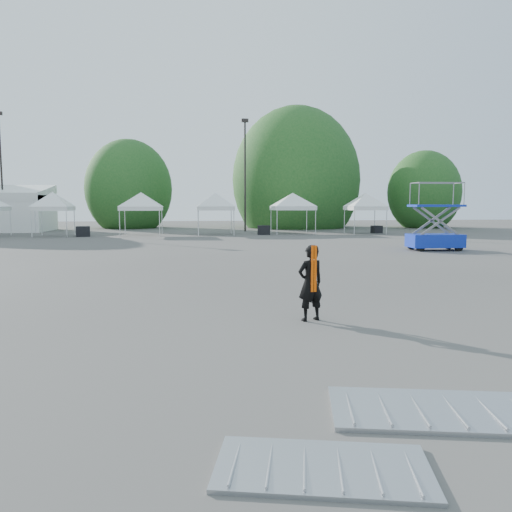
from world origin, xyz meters
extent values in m
plane|color=#474442|center=(0.00, 0.00, 0.00)|extent=(120.00, 120.00, 0.00)
cylinder|color=black|center=(-18.00, 34.00, 5.00)|extent=(0.16, 0.16, 10.00)
cylinder|color=black|center=(3.00, 32.00, 4.75)|extent=(0.16, 0.16, 9.50)
cube|color=black|center=(3.00, 32.00, 9.65)|extent=(0.60, 0.25, 0.30)
cylinder|color=#382314|center=(-8.00, 40.00, 1.14)|extent=(0.36, 0.36, 2.27)
ellipsoid|color=#1A4F1C|center=(-8.00, 40.00, 3.94)|extent=(4.16, 4.16, 4.78)
cylinder|color=#382314|center=(9.00, 39.00, 1.40)|extent=(0.36, 0.36, 2.80)
ellipsoid|color=#1A4F1C|center=(9.00, 39.00, 4.85)|extent=(5.12, 5.12, 5.89)
cylinder|color=#382314|center=(22.00, 37.00, 1.05)|extent=(0.36, 0.36, 2.10)
ellipsoid|color=#1A4F1C|center=(22.00, 37.00, 3.64)|extent=(3.84, 3.84, 4.42)
cylinder|color=silver|center=(-15.63, 28.68, 1.00)|extent=(0.06, 0.06, 2.00)
cylinder|color=silver|center=(-13.25, 25.95, 1.00)|extent=(0.06, 0.06, 2.00)
cylinder|color=silver|center=(-10.78, 25.95, 1.00)|extent=(0.06, 0.06, 2.00)
cylinder|color=silver|center=(-13.25, 28.42, 1.00)|extent=(0.06, 0.06, 2.00)
cylinder|color=silver|center=(-10.78, 28.42, 1.00)|extent=(0.06, 0.06, 2.00)
cube|color=white|center=(-12.02, 27.18, 2.08)|extent=(2.67, 2.67, 0.30)
pyramid|color=white|center=(-12.02, 27.18, 3.33)|extent=(3.77, 3.77, 1.10)
cylinder|color=silver|center=(-7.03, 26.20, 1.00)|extent=(0.06, 0.06, 2.00)
cylinder|color=silver|center=(-4.09, 26.20, 1.00)|extent=(0.06, 0.06, 2.00)
cylinder|color=silver|center=(-7.03, 29.14, 1.00)|extent=(0.06, 0.06, 2.00)
cylinder|color=silver|center=(-4.09, 29.14, 1.00)|extent=(0.06, 0.06, 2.00)
cube|color=white|center=(-5.56, 27.67, 2.08)|extent=(3.14, 3.14, 0.30)
pyramid|color=white|center=(-5.56, 27.67, 3.33)|extent=(4.44, 4.44, 1.10)
cylinder|color=silver|center=(-1.18, 26.40, 1.00)|extent=(0.06, 0.06, 2.00)
cylinder|color=silver|center=(1.55, 26.40, 1.00)|extent=(0.06, 0.06, 2.00)
cylinder|color=silver|center=(-1.18, 29.12, 1.00)|extent=(0.06, 0.06, 2.00)
cylinder|color=silver|center=(1.55, 29.12, 1.00)|extent=(0.06, 0.06, 2.00)
cube|color=white|center=(0.19, 27.76, 2.08)|extent=(2.92, 2.92, 0.30)
pyramid|color=white|center=(0.19, 27.76, 3.33)|extent=(4.13, 4.13, 1.10)
cylinder|color=silver|center=(5.00, 26.85, 1.00)|extent=(0.06, 0.06, 2.00)
cylinder|color=silver|center=(8.11, 26.85, 1.00)|extent=(0.06, 0.06, 2.00)
cylinder|color=silver|center=(5.00, 29.97, 1.00)|extent=(0.06, 0.06, 2.00)
cylinder|color=silver|center=(8.11, 29.97, 1.00)|extent=(0.06, 0.06, 2.00)
cube|color=white|center=(6.56, 28.41, 2.08)|extent=(3.31, 3.31, 0.30)
pyramid|color=white|center=(6.56, 28.41, 3.33)|extent=(4.69, 4.69, 1.10)
cylinder|color=silver|center=(11.02, 25.93, 1.00)|extent=(0.06, 0.06, 2.00)
cylinder|color=silver|center=(13.65, 25.93, 1.00)|extent=(0.06, 0.06, 2.00)
cylinder|color=silver|center=(11.02, 28.57, 1.00)|extent=(0.06, 0.06, 2.00)
cylinder|color=silver|center=(13.65, 28.57, 1.00)|extent=(0.06, 0.06, 2.00)
cube|color=white|center=(12.34, 27.25, 2.08)|extent=(2.84, 2.84, 0.30)
pyramid|color=white|center=(12.34, 27.25, 3.33)|extent=(4.01, 4.01, 1.10)
imported|color=black|center=(0.85, -1.97, 0.80)|extent=(0.68, 0.56, 1.60)
cube|color=#F04D04|center=(0.85, -2.13, 1.12)|extent=(0.13, 0.02, 0.96)
cube|color=#0E0EB8|center=(11.06, 12.76, 0.52)|extent=(2.79, 1.46, 0.69)
cube|color=#0E0EB8|center=(11.06, 12.76, 2.35)|extent=(2.67, 1.40, 0.11)
cylinder|color=black|center=(10.02, 12.22, 0.21)|extent=(0.42, 0.18, 0.41)
cylinder|color=black|center=(12.08, 12.16, 0.21)|extent=(0.42, 0.18, 0.41)
cylinder|color=black|center=(10.05, 13.37, 0.21)|extent=(0.42, 0.18, 0.41)
cylinder|color=black|center=(12.11, 13.30, 0.21)|extent=(0.42, 0.18, 0.41)
cube|color=#A0A3A8|center=(-0.41, -7.78, 0.02)|extent=(2.15, 1.40, 0.04)
cube|color=#A0A3A8|center=(1.24, -6.71, 0.03)|extent=(2.64, 1.70, 0.06)
cube|color=black|center=(-9.75, 26.48, 0.39)|extent=(1.11, 0.93, 0.77)
cube|color=black|center=(3.97, 27.02, 0.37)|extent=(0.99, 0.79, 0.74)
cube|color=black|center=(13.66, 28.05, 0.31)|extent=(0.92, 0.78, 0.63)
camera|label=1|loc=(-1.56, -12.05, 2.45)|focal=35.00mm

